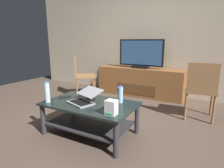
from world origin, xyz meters
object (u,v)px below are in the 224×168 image
Objects in this scene: dining_chair at (201,88)px; tv_remote at (90,96)px; soundbar_remote at (65,97)px; laptop at (84,98)px; coffee_table at (90,112)px; cell_phone at (107,106)px; water_bottle_far at (47,93)px; router_box at (111,107)px; television at (141,54)px; side_chair at (81,74)px; media_cabinet at (140,82)px; water_bottle_near at (120,95)px.

dining_chair is 5.62× the size of tv_remote.
soundbar_remote is at bearing -144.21° from dining_chair.
laptop is 2.84× the size of tv_remote.
coffee_table is 8.31× the size of cell_phone.
water_bottle_far reaches higher than soundbar_remote.
router_box reaches higher than cell_phone.
dining_chair is at bearing 44.48° from coffee_table.
dining_chair is at bearing -32.84° from television.
side_chair is 1.55m from soundbar_remote.
side_chair reaches higher than tv_remote.
cell_phone is (-0.95, -1.21, -0.08)m from dining_chair.
television is 2.08m from laptop.
coffee_table is 0.62× the size of media_cabinet.
coffee_table is 0.30m from cell_phone.
television reaches higher than laptop.
side_chair is at bearing -149.84° from television.
water_bottle_far is at bearing -66.56° from side_chair.
television is 2.11m from cell_phone.
water_bottle_far is 0.79m from cell_phone.
dining_chair is at bearing 74.71° from soundbar_remote.
cell_phone is at bearing 0.21° from laptop.
dining_chair is 1.76m from laptop.
tv_remote is at bearing 177.02° from water_bottle_near.
cell_phone is 0.48m from tv_remote.
water_bottle_far is at bearing -100.58° from media_cabinet.
water_bottle_far is (-0.42, -2.27, 0.25)m from media_cabinet.
coffee_table is at bearing -135.52° from dining_chair.
water_bottle_near reaches higher than cell_phone.
router_box reaches higher than soundbar_remote.
side_chair reaches higher than cell_phone.
media_cabinet is 1.82m from tv_remote.
media_cabinet reaches higher than cell_phone.
cell_phone is (1.45, -1.38, -0.06)m from side_chair.
laptop is (-0.07, -0.02, 0.19)m from coffee_table.
television is 1.36m from side_chair.
router_box reaches higher than tv_remote.
soundbar_remote is at bearing 165.58° from router_box.
side_chair reaches higher than media_cabinet.
router_box is at bearing -55.22° from cell_phone.
coffee_table is 2.04m from media_cabinet.
dining_chair is 3.34× the size of water_bottle_far.
side_chair is (-1.18, 1.36, 0.19)m from coffee_table.
coffee_table is 1.36× the size of side_chair.
laptop is at bearing -90.10° from media_cabinet.
water_bottle_far is at bearing -100.68° from television.
coffee_table is 7.27× the size of tv_remote.
cell_phone is at bearing -80.96° from media_cabinet.
cell_phone is (0.33, -2.05, 0.13)m from media_cabinet.
tv_remote is (-0.15, 0.22, 0.14)m from coffee_table.
router_box is 0.89m from soundbar_remote.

